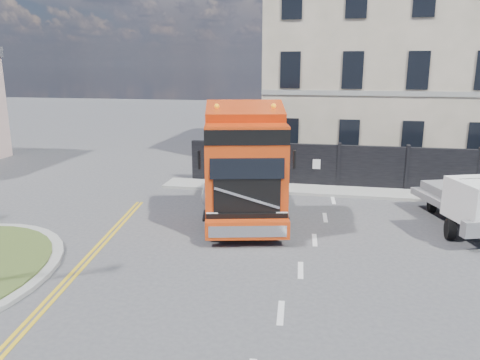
# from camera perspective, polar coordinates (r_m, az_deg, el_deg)

# --- Properties ---
(ground) EXTENTS (120.00, 120.00, 0.00)m
(ground) POSITION_cam_1_polar(r_m,az_deg,el_deg) (14.21, -4.60, -9.27)
(ground) COLOR #424244
(ground) RESTS_ON ground
(hoarding_fence) EXTENTS (18.80, 0.25, 2.00)m
(hoarding_fence) POSITION_cam_1_polar(r_m,az_deg,el_deg) (22.23, 18.50, 1.30)
(hoarding_fence) COLOR black
(hoarding_fence) RESTS_ON ground
(georgian_building) EXTENTS (12.30, 10.30, 12.80)m
(georgian_building) POSITION_cam_1_polar(r_m,az_deg,el_deg) (29.15, 16.35, 13.77)
(georgian_building) COLOR beige
(georgian_building) RESTS_ON ground
(pavement_far) EXTENTS (20.00, 1.60, 0.12)m
(pavement_far) POSITION_cam_1_polar(r_m,az_deg,el_deg) (21.51, 17.14, -1.59)
(pavement_far) COLOR gray
(pavement_far) RESTS_ON ground
(truck) EXTENTS (4.10, 7.43, 4.21)m
(truck) POSITION_cam_1_polar(r_m,az_deg,el_deg) (16.54, 0.57, 1.00)
(truck) COLOR black
(truck) RESTS_ON ground
(flatbed_pickup) EXTENTS (3.44, 5.29, 2.01)m
(flatbed_pickup) POSITION_cam_1_polar(r_m,az_deg,el_deg) (17.41, 27.14, -2.63)
(flatbed_pickup) COLOR slate
(flatbed_pickup) RESTS_ON ground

